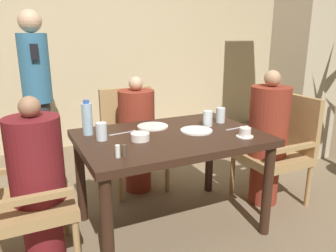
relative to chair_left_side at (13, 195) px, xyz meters
name	(u,v)px	position (x,y,z in m)	size (l,w,h in m)	color
ground_plane	(170,225)	(1.03, 0.00, -0.49)	(16.00, 16.00, 0.00)	#7A664C
wall_back	(92,34)	(1.03, 2.25, 0.91)	(8.00, 0.06, 2.80)	#C6B289
pillar_stone	(307,39)	(3.09, 0.76, 0.86)	(0.54, 0.54, 2.70)	#BCAD8E
dining_table	(171,147)	(1.03, 0.00, 0.14)	(1.27, 0.87, 0.72)	#331E14
chair_left_side	(13,195)	(0.00, 0.00, 0.00)	(0.51, 0.51, 0.91)	#A88451
diner_in_left_chair	(38,181)	(0.14, 0.00, 0.06)	(0.32, 0.32, 1.07)	maroon
chair_far_side	(132,135)	(1.03, 0.83, 0.00)	(0.51, 0.51, 0.91)	#A88451
diner_in_far_chair	(137,134)	(1.03, 0.69, 0.05)	(0.32, 0.32, 1.05)	maroon
chair_right_side	(280,145)	(2.06, 0.00, 0.00)	(0.51, 0.51, 0.91)	#A88451
diner_in_right_chair	(267,137)	(1.92, 0.00, 0.09)	(0.32, 0.32, 1.13)	maroon
standing_host	(37,91)	(0.28, 1.41, 0.38)	(0.28, 0.31, 1.62)	#2D2D33
plate_main_left	(196,131)	(1.23, -0.01, 0.24)	(0.23, 0.23, 0.01)	white
plate_main_right	(153,126)	(0.99, 0.23, 0.24)	(0.23, 0.23, 0.01)	white
teacup_with_saucer	(245,133)	(1.46, -0.27, 0.26)	(0.12, 0.12, 0.07)	white
bowl_small	(140,137)	(0.79, -0.03, 0.26)	(0.13, 0.13, 0.05)	white
water_bottle	(87,119)	(0.51, 0.25, 0.35)	(0.07, 0.07, 0.25)	#A3C6DB
glass_tall_near	(208,118)	(1.38, 0.08, 0.29)	(0.07, 0.07, 0.12)	silver
glass_tall_mid	(101,131)	(0.57, 0.08, 0.29)	(0.07, 0.07, 0.12)	silver
glass_tall_far	(220,115)	(1.53, 0.12, 0.29)	(0.07, 0.07, 0.12)	silver
salt_shaker	(118,151)	(0.57, -0.27, 0.27)	(0.03, 0.03, 0.07)	white
pepper_shaker	(124,151)	(0.60, -0.27, 0.27)	(0.03, 0.03, 0.07)	#4C3D2D
fork_beside_plate	(126,132)	(0.76, 0.17, 0.24)	(0.21, 0.04, 0.00)	silver
knife_beside_plate	(239,128)	(1.56, -0.07, 0.24)	(0.22, 0.04, 0.00)	silver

